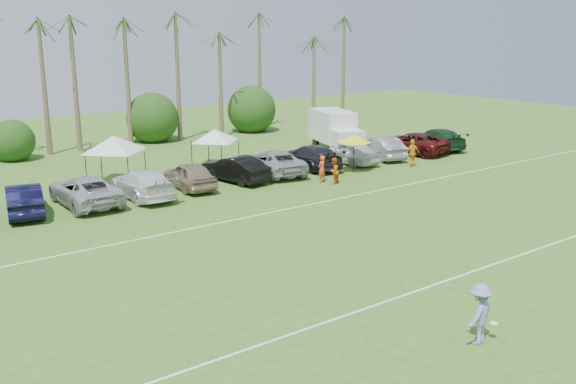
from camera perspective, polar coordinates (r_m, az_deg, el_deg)
ground at (r=24.05m, az=15.43°, el=-9.82°), size 120.00×120.00×0.00m
field_lines at (r=29.21m, az=3.03°, el=-4.91°), size 80.00×12.10×0.01m
palm_tree_4 at (r=53.02m, az=-22.07°, el=11.01°), size 2.40×2.40×8.90m
palm_tree_5 at (r=54.16m, az=-17.99°, el=12.32°), size 2.40×2.40×9.90m
palm_tree_6 at (r=55.58m, az=-14.06°, el=13.51°), size 2.40×2.40×10.90m
palm_tree_7 at (r=57.26m, az=-10.31°, el=14.56°), size 2.40×2.40×11.90m
palm_tree_8 at (r=59.70m, az=-5.81°, el=12.22°), size 2.40×2.40×8.90m
palm_tree_9 at (r=62.39m, az=-1.78°, el=13.17°), size 2.40×2.40×9.90m
palm_tree_10 at (r=65.37m, az=1.92°, el=13.98°), size 2.40×2.40×10.90m
palm_tree_11 at (r=67.93m, az=4.66°, el=14.67°), size 2.40×2.40×11.90m
bush_tree_1 at (r=54.05m, az=-23.83°, el=4.80°), size 4.00×4.00×4.00m
bush_tree_2 at (r=57.83m, az=-12.17°, el=6.25°), size 4.00×4.00×4.00m
bush_tree_3 at (r=62.59m, az=-3.78°, el=7.13°), size 4.00×4.00×4.00m
sideline_player_a at (r=41.17m, az=3.01°, el=2.05°), size 0.73×0.59×1.74m
sideline_player_b at (r=40.85m, az=4.10°, el=1.89°), size 1.00×0.90×1.68m
sideline_player_c at (r=46.61m, az=11.00°, el=3.40°), size 1.21×0.62×1.98m
box_truck at (r=51.60m, az=4.30°, el=5.49°), size 4.12×6.65×3.21m
canopy_tent_left at (r=42.12m, az=-15.27°, el=4.85°), size 4.39×4.39×3.55m
canopy_tent_right at (r=46.14m, az=-6.55°, el=5.58°), size 3.85×3.85×3.12m
market_umbrella at (r=44.05m, az=5.90°, el=4.76°), size 2.35×2.35×2.62m
frisbee_player at (r=21.20m, az=16.66°, el=-10.35°), size 1.41×0.99×1.98m
parked_car_1 at (r=36.80m, az=-22.42°, el=-0.59°), size 2.74×5.29×1.66m
parked_car_2 at (r=37.58m, az=-17.60°, el=0.12°), size 2.79×5.99×1.66m
parked_car_3 at (r=38.38m, az=-12.84°, el=0.73°), size 2.45×5.78×1.66m
parked_car_4 at (r=39.99m, az=-8.74°, el=1.47°), size 2.40×5.04×1.66m
parked_car_5 at (r=41.53m, az=-4.74°, el=2.07°), size 2.60×5.27×1.66m
parked_car_6 at (r=43.50m, az=-1.28°, el=2.68°), size 3.91×6.41×1.66m
parked_car_7 at (r=45.43m, az=2.08°, el=3.17°), size 3.03×5.97×1.66m
parked_car_8 at (r=47.13m, az=5.56°, el=3.52°), size 2.05×4.91×1.66m
parked_car_9 at (r=49.37m, az=8.34°, el=3.93°), size 3.18×5.34×1.66m
parked_car_10 at (r=51.72m, az=10.89°, el=4.30°), size 3.77×6.37×1.66m
parked_car_11 at (r=54.23m, az=13.13°, el=4.64°), size 3.72×6.13×1.66m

